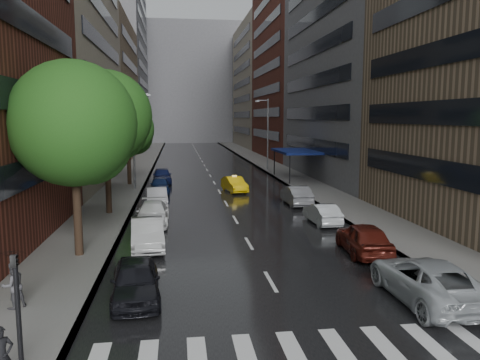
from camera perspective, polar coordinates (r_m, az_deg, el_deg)
The scene contains 20 objects.
ground at distance 16.38m, azimuth 6.63°, elevation -16.94°, with size 220.00×220.00×0.00m, color gray.
road at distance 64.89m, azimuth -4.26°, elevation 1.61°, with size 14.00×140.00×0.01m, color black.
sidewalk_left at distance 64.98m, azimuth -12.21°, elevation 1.53°, with size 4.00×140.00×0.15m, color gray.
sidewalk_right at distance 66.01m, azimuth 3.57°, elevation 1.78°, with size 4.00×140.00×0.15m, color gray.
crosswalk at distance 14.70m, azimuth 9.46°, elevation -19.98°, with size 13.15×2.80×0.01m.
buildings_left at distance 74.64m, azimuth -16.76°, elevation 14.40°, with size 8.00×108.00×38.00m.
buildings_right at distance 74.01m, azimuth 7.33°, elevation 13.97°, with size 8.05×109.10×36.00m.
building_far at distance 132.79m, azimuth -6.10°, elevation 11.57°, with size 40.00×14.00×32.00m, color slate.
tree_near at distance 23.49m, azimuth -19.65°, elevation 6.46°, with size 5.95×5.95×9.49m.
tree_mid at distance 33.57m, azimuth -16.06°, elevation 7.49°, with size 6.31×6.31×10.05m.
tree_far at distance 47.82m, azimuth -13.51°, elevation 6.03°, with size 5.16×5.16×8.22m.
taxi at distance 42.97m, azimuth -0.69°, elevation -0.53°, with size 1.47×4.21×1.39m, color #E8B90C.
parked_cars_left at distance 33.89m, azimuth -10.29°, elevation -2.77°, with size 2.11×36.26×1.60m.
parked_cars_right at distance 25.19m, azimuth 14.02°, elevation -6.42°, with size 2.67×24.69×1.61m.
ped_bag_walker at distance 13.62m, azimuth -26.99°, elevation -18.83°, with size 0.71×0.66×1.59m.
ped_black_umbrella at distance 18.39m, azimuth -26.01°, elevation -10.28°, with size 1.02×1.01×2.09m.
traffic_light at distance 12.74m, azimuth -25.44°, elevation -14.16°, with size 0.18×0.15×3.45m.
street_lamp_left at distance 44.64m, azimuth -12.76°, elevation 5.00°, with size 1.74×0.22×9.00m.
street_lamp_right at distance 60.55m, azimuth 3.33°, elevation 5.82°, with size 1.74×0.22×9.00m.
awning at distance 51.17m, azimuth 6.83°, elevation 3.48°, with size 4.00×8.00×3.12m.
Camera 1 is at (-3.75, -14.42, 6.80)m, focal length 35.00 mm.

